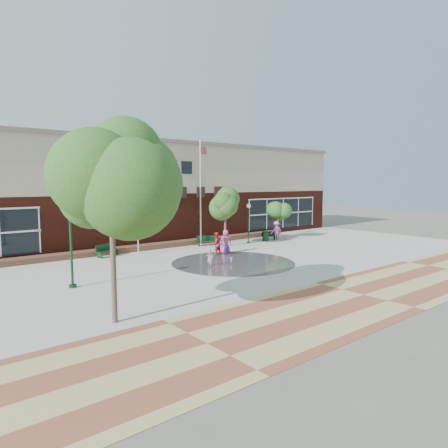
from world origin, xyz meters
TOP-DOWN VIEW (x-y plane):
  - ground at (0.00, 0.00)m, footprint 120.00×120.00m
  - plaza_concrete at (0.00, 4.00)m, footprint 46.00×18.00m
  - paver_band at (0.00, -7.00)m, footprint 46.00×6.00m
  - splash_pad at (0.00, 3.00)m, footprint 8.40×8.40m
  - library_building at (0.00, 17.48)m, footprint 44.40×10.40m
  - flower_bed at (0.00, 11.60)m, footprint 26.00×1.20m
  - flagpole_left at (-3.62, 9.90)m, footprint 0.92×0.38m
  - flagpole_right at (2.42, 10.21)m, footprint 1.04×0.49m
  - lamp_left at (-10.71, 3.27)m, footprint 0.43×0.43m
  - lamp_right at (6.66, 8.81)m, footprint 0.38×0.38m
  - bench_left at (-5.82, 10.52)m, footprint 1.95×1.21m
  - bench_mid at (2.98, 10.12)m, footprint 1.79×1.18m
  - bench_right at (9.48, 8.95)m, footprint 1.71×0.55m
  - trash_can at (8.84, 8.84)m, footprint 0.56×0.56m
  - tree_big_left at (-11.11, -3.05)m, footprint 4.93×4.93m
  - tree_mid at (4.05, 8.92)m, footprint 2.86×2.86m
  - tree_small_right at (10.73, 9.09)m, footprint 2.11×2.11m
  - water_jet_a at (-2.04, 2.86)m, footprint 0.40×0.40m
  - water_jet_b at (-0.33, 2.81)m, footprint 0.19×0.19m
  - child_splash at (-1.89, 3.16)m, footprint 0.45×0.33m
  - adult_red at (0.80, 5.95)m, footprint 0.87×0.68m
  - adult_pink at (1.88, 6.14)m, footprint 1.08×0.96m
  - child_blue at (1.33, 5.31)m, footprint 0.56×0.34m
  - person_bench at (10.04, 8.63)m, footprint 1.33×0.99m

SIDE VIEW (x-z plane):
  - ground at x=0.00m, z-range 0.00..0.00m
  - flower_bed at x=0.00m, z-range -0.20..0.20m
  - water_jet_a at x=-2.04m, z-range -0.39..0.39m
  - water_jet_b at x=-0.33m, z-range -0.21..0.21m
  - plaza_concrete at x=0.00m, z-range 0.00..0.01m
  - paver_band at x=0.00m, z-range 0.00..0.01m
  - splash_pad at x=0.00m, z-range 0.00..0.01m
  - bench_right at x=9.48m, z-range -0.15..0.70m
  - bench_mid at x=2.98m, z-range -0.16..0.72m
  - bench_left at x=-5.82m, z-range -0.17..0.78m
  - child_blue at x=1.33m, z-range 0.00..0.89m
  - trash_can at x=8.84m, z-range 0.01..0.92m
  - child_splash at x=-1.89m, z-range 0.00..1.13m
  - adult_red at x=0.80m, z-range 0.00..1.77m
  - person_bench at x=10.04m, z-range 0.00..1.84m
  - adult_pink at x=1.88m, z-range 0.00..1.85m
  - lamp_right at x=6.66m, z-range 0.44..4.03m
  - lamp_left at x=-10.71m, z-range 0.49..4.55m
  - tree_small_right at x=10.73m, z-range 0.83..4.44m
  - tree_mid at x=4.05m, z-range 1.10..5.93m
  - flagpole_left at x=-3.62m, z-range 0.47..8.67m
  - library_building at x=0.00m, z-range 0.04..9.24m
  - flagpole_right at x=2.42m, z-range 0.53..9.55m
  - tree_big_left at x=-11.11m, z-range 1.69..9.57m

